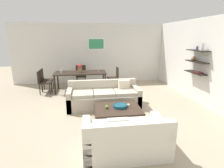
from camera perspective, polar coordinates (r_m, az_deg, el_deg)
The scene contains 18 objects.
ground_plane at distance 5.43m, azimuth -1.03°, elevation -8.26°, with size 18.00×18.00×0.00m, color tan.
back_wall_unit at distance 8.57m, azimuth -2.13°, elevation 9.63°, with size 8.40×0.09×2.70m.
right_wall_shelf_unit at distance 6.69m, azimuth 25.02°, elevation 6.76°, with size 0.34×8.20×2.70m.
sofa_beige at distance 5.63m, azimuth -2.57°, elevation -4.25°, with size 2.19×0.90×0.78m.
loveseat_white at distance 3.50m, azimuth 4.22°, elevation -16.86°, with size 1.55×0.90×0.78m.
coffee_table at distance 4.68m, azimuth 1.81°, elevation -9.65°, with size 1.15×0.95×0.38m.
decorative_bowl at distance 4.62m, azimuth 2.58°, elevation -6.88°, with size 0.36×0.36×0.08m.
candle_jar at distance 4.69m, azimuth 5.13°, elevation -6.73°, with size 0.07×0.07×0.07m, color silver.
apple_on_coffee_table at distance 4.55m, azimuth -1.61°, elevation -7.20°, with size 0.09×0.09×0.09m, color #669E2D.
dining_table at distance 7.30m, azimuth -9.95°, elevation 3.17°, with size 2.01×0.90×0.75m.
dining_chair_head at distance 8.17m, azimuth -9.76°, elevation 3.14°, with size 0.44×0.44×0.88m.
dining_chair_left_near at distance 7.32m, azimuth -21.05°, elevation 0.99°, with size 0.44×0.44×0.88m.
dining_chair_left_far at distance 7.70m, azimuth -20.42°, elevation 1.70°, with size 0.44×0.44×0.88m.
dining_chair_right_far at distance 7.62m, azimuth 0.84°, elevation 2.51°, with size 0.44×0.44×0.88m.
wine_glass_left_near at distance 7.22m, azimuth -15.85°, elevation 4.12°, with size 0.06×0.06×0.16m.
wine_glass_right_far at distance 7.39m, azimuth -4.31°, elevation 4.86°, with size 0.07×0.07×0.16m.
wine_glass_left_far at distance 7.43m, azimuth -15.64°, elevation 4.49°, with size 0.06×0.06×0.17m.
centerpiece_vase at distance 7.30m, azimuth -10.13°, elevation 5.00°, with size 0.16×0.16×0.32m.
Camera 1 is at (-0.63, -4.96, 2.13)m, focal length 28.96 mm.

